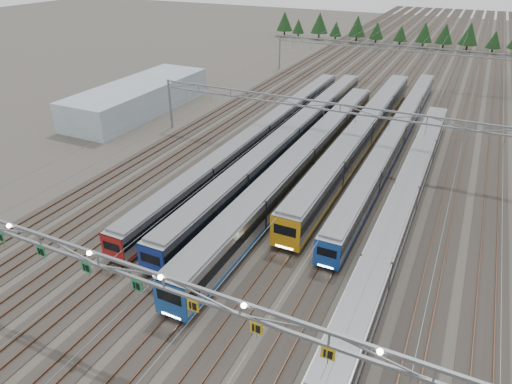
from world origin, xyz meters
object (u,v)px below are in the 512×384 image
at_px(train_a, 262,134).
at_px(train_e, 396,135).
at_px(train_f, 405,197).
at_px(gantry_far, 400,52).
at_px(west_shed, 139,98).
at_px(gantry_near, 162,286).
at_px(gantry_mid, 340,115).
at_px(train_b, 290,138).
at_px(train_c, 303,160).
at_px(train_d, 362,134).

relative_size(train_a, train_e, 0.98).
distance_m(train_e, train_f, 19.44).
relative_size(gantry_far, west_shed, 1.88).
bearing_deg(train_e, train_a, -155.23).
xyz_separation_m(train_a, gantry_near, (11.20, -39.26, 5.16)).
bearing_deg(gantry_far, gantry_near, -90.03).
relative_size(train_a, train_f, 1.09).
xyz_separation_m(gantry_mid, west_shed, (-38.21, 4.61, -3.91)).
height_order(train_a, gantry_near, gantry_near).
bearing_deg(train_e, west_shed, -176.39).
xyz_separation_m(train_b, train_f, (18.00, -10.64, -0.08)).
distance_m(train_a, train_c, 11.25).
distance_m(train_a, gantry_mid, 12.13).
height_order(train_b, train_c, train_c).
xyz_separation_m(train_a, west_shed, (-26.96, 5.47, 0.55)).
height_order(train_e, gantry_near, gantry_near).
height_order(train_d, west_shed, west_shed).
bearing_deg(train_c, train_a, 143.16).
distance_m(train_a, train_b, 4.50).
xyz_separation_m(train_e, train_f, (4.50, -18.91, 0.11)).
height_order(train_e, gantry_mid, gantry_mid).
relative_size(train_b, train_c, 1.11).
height_order(train_a, west_shed, west_shed).
distance_m(train_c, gantry_near, 32.95).
bearing_deg(gantry_near, train_b, 99.68).
relative_size(train_a, west_shed, 2.16).
distance_m(train_c, train_d, 13.20).
height_order(train_b, gantry_far, gantry_far).
distance_m(train_c, train_e, 17.54).
height_order(train_b, gantry_mid, gantry_mid).
distance_m(train_a, train_f, 24.87).
relative_size(train_a, gantry_near, 1.15).
bearing_deg(gantry_near, train_e, 81.87).
distance_m(train_c, west_shed, 37.98).
distance_m(train_b, train_d, 10.62).
height_order(gantry_near, west_shed, gantry_near).
bearing_deg(west_shed, train_c, -18.75).
bearing_deg(train_f, gantry_near, -111.51).
bearing_deg(train_e, train_f, -76.61).
bearing_deg(train_a, train_d, 22.78).
height_order(train_b, train_f, train_b).
bearing_deg(gantry_mid, gantry_near, -90.07).
xyz_separation_m(train_d, gantry_far, (-2.25, 40.19, 4.10)).
bearing_deg(train_c, train_b, 123.57).
relative_size(train_f, west_shed, 1.98).
distance_m(train_d, gantry_mid, 6.71).
bearing_deg(train_d, gantry_near, -92.93).
relative_size(gantry_mid, west_shed, 1.88).
distance_m(train_e, gantry_near, 48.33).
bearing_deg(train_d, gantry_mid, -115.05).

